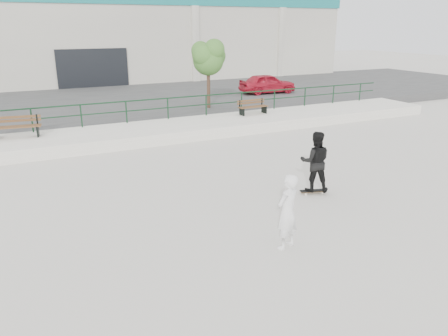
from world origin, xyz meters
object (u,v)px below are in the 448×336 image
bench_left (17,127)px  standing_skater (315,162)px  skateboard (313,191)px  seated_skater (287,212)px  bench_right (253,107)px  tree (209,56)px  red_car (267,83)px

bench_left → standing_skater: bearing=-42.0°
bench_left → standing_skater: standing_skater is taller
skateboard → seated_skater: bearing=-119.9°
bench_right → tree: bearing=112.7°
bench_left → tree: (9.65, 2.59, 2.30)m
bench_left → bench_right: bench_left is taller
tree → red_car: tree is taller
skateboard → standing_skater: 0.93m
tree → skateboard: tree is taller
standing_skater → tree: bearing=-69.5°
seated_skater → red_car: bearing=-141.2°
red_car → seated_skater: (-10.25, -17.40, -0.26)m
tree → seated_skater: size_ratio=2.08×
skateboard → bench_right: bearing=88.1°
bench_left → seated_skater: (5.04, -11.70, -0.05)m
bench_right → red_car: size_ratio=0.43×
bench_left → skateboard: 12.06m
bench_right → seated_skater: 13.03m
seated_skater → standing_skater: bearing=-157.9°
standing_skater → seated_skater: standing_skater is taller
tree → skateboard: (-1.99, -11.87, -3.15)m
red_car → seated_skater: bearing=154.3°
skateboard → standing_skater: bearing=17.3°
bench_left → skateboard: size_ratio=2.36×
tree → bench_right: bearing=-65.2°
red_car → skateboard: red_car is taller
skateboard → red_car: bearing=80.3°
skateboard → seated_skater: 3.66m
bench_right → standing_skater: 9.78m
tree → skateboard: bearing=-99.5°
red_car → seated_skater: 20.20m
bench_right → skateboard: (-3.21, -9.23, -0.79)m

